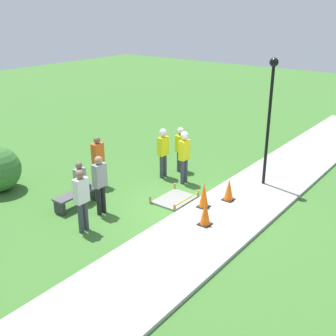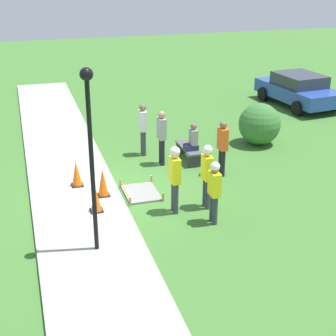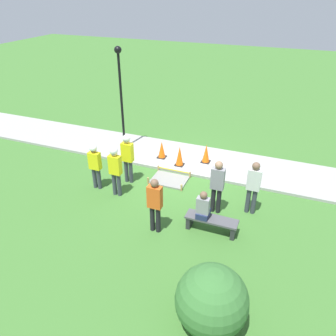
# 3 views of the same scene
# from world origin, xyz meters

# --- Properties ---
(ground_plane) EXTENTS (60.00, 60.00, 0.00)m
(ground_plane) POSITION_xyz_m (0.00, 0.00, 0.00)
(ground_plane) COLOR #3D702D
(sidewalk) EXTENTS (28.00, 2.47, 0.10)m
(sidewalk) POSITION_xyz_m (0.00, -1.23, 0.05)
(sidewalk) COLOR #9E9E99
(sidewalk) RESTS_ON ground_plane
(wet_concrete_patch) EXTENTS (1.32, 0.99, 0.25)m
(wet_concrete_patch) POSITION_xyz_m (0.29, 0.59, 0.03)
(wet_concrete_patch) COLOR gray
(wet_concrete_patch) RESTS_ON ground_plane
(traffic_cone_near_patch) EXTENTS (0.34, 0.34, 0.75)m
(traffic_cone_near_patch) POSITION_xyz_m (-0.60, -1.10, 0.47)
(traffic_cone_near_patch) COLOR black
(traffic_cone_near_patch) RESTS_ON sidewalk
(traffic_cone_far_patch) EXTENTS (0.34, 0.34, 0.80)m
(traffic_cone_far_patch) POSITION_xyz_m (0.29, -0.49, 0.49)
(traffic_cone_far_patch) COLOR black
(traffic_cone_far_patch) RESTS_ON sidewalk
(traffic_cone_sidewalk_edge) EXTENTS (0.34, 0.34, 0.70)m
(traffic_cone_sidewalk_edge) POSITION_xyz_m (1.17, -0.83, 0.44)
(traffic_cone_sidewalk_edge) COLOR black
(traffic_cone_sidewalk_edge) RESTS_ON sidewalk
(park_bench) EXTENTS (1.50, 0.44, 0.46)m
(park_bench) POSITION_xyz_m (-1.84, 2.74, 0.31)
(park_bench) COLOR #2D2D33
(park_bench) RESTS_ON ground_plane
(person_seated_on_bench) EXTENTS (0.36, 0.44, 0.89)m
(person_seated_on_bench) POSITION_xyz_m (-1.58, 2.79, 0.80)
(person_seated_on_bench) COLOR navy
(person_seated_on_bench) RESTS_ON park_bench
(worker_supervisor) EXTENTS (0.40, 0.27, 1.85)m
(worker_supervisor) POSITION_xyz_m (1.62, 1.18, 1.11)
(worker_supervisor) COLOR #383D47
(worker_supervisor) RESTS_ON ground_plane
(worker_assistant) EXTENTS (0.40, 0.24, 1.67)m
(worker_assistant) POSITION_xyz_m (2.47, 1.95, 0.98)
(worker_assistant) COLOR #383D47
(worker_assistant) RESTS_ON ground_plane
(worker_trainee) EXTENTS (0.40, 0.26, 1.79)m
(worker_trainee) POSITION_xyz_m (1.61, 2.08, 1.07)
(worker_trainee) COLOR #383D47
(worker_trainee) RESTS_ON ground_plane
(bystander_in_orange_shirt) EXTENTS (0.40, 0.23, 1.74)m
(bystander_in_orange_shirt) POSITION_xyz_m (-0.34, 3.31, 0.99)
(bystander_in_orange_shirt) COLOR black
(bystander_in_orange_shirt) RESTS_ON ground_plane
(bystander_in_gray_shirt) EXTENTS (0.40, 0.23, 1.78)m
(bystander_in_gray_shirt) POSITION_xyz_m (-2.74, 1.42, 1.02)
(bystander_in_gray_shirt) COLOR #383D47
(bystander_in_gray_shirt) RESTS_ON ground_plane
(bystander_in_white_shirt) EXTENTS (0.40, 0.24, 1.80)m
(bystander_in_white_shirt) POSITION_xyz_m (-1.72, 1.79, 1.02)
(bystander_in_white_shirt) COLOR black
(bystander_in_white_shirt) RESTS_ON ground_plane
(lamppost_near) EXTENTS (0.28, 0.28, 4.17)m
(lamppost_near) POSITION_xyz_m (3.03, -1.12, 2.80)
(lamppost_near) COLOR black
(lamppost_near) RESTS_ON sidewalk
(parked_car_blue) EXTENTS (4.45, 2.55, 1.44)m
(parked_car_blue) POSITION_xyz_m (-6.80, 9.64, 0.75)
(parked_car_blue) COLOR #28479E
(parked_car_blue) RESTS_ON ground_plane
(shrub_rounded_near) EXTENTS (1.50, 1.50, 1.50)m
(shrub_rounded_near) POSITION_xyz_m (-2.60, 5.67, 0.75)
(shrub_rounded_near) COLOR #387033
(shrub_rounded_near) RESTS_ON ground_plane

